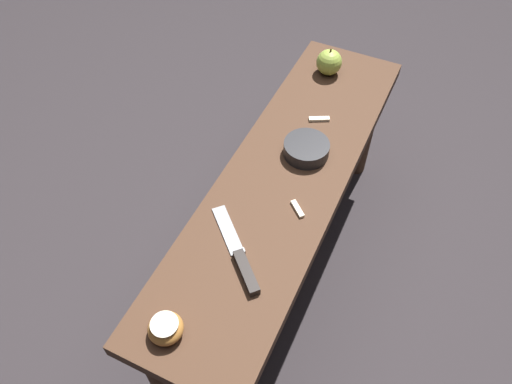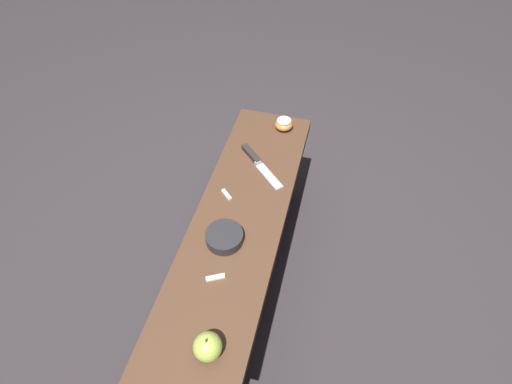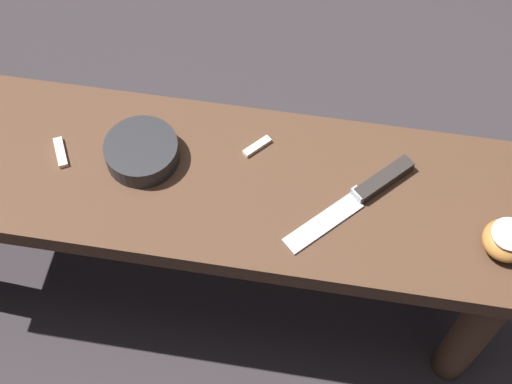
{
  "view_description": "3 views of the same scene",
  "coord_description": "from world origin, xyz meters",
  "px_view_note": "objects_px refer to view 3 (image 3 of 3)",
  "views": [
    {
      "loc": [
        -0.79,
        -0.29,
        1.41
      ],
      "look_at": [
        -0.11,
        0.03,
        0.48
      ],
      "focal_mm": 35.0,
      "sensor_mm": 36.0,
      "label": 1
    },
    {
      "loc": [
        0.75,
        0.26,
        1.53
      ],
      "look_at": [
        -0.11,
        0.03,
        0.48
      ],
      "focal_mm": 28.0,
      "sensor_mm": 36.0,
      "label": 2
    },
    {
      "loc": [
        -0.2,
        0.59,
        1.43
      ],
      "look_at": [
        -0.11,
        0.03,
        0.48
      ],
      "focal_mm": 50.0,
      "sensor_mm": 36.0,
      "label": 3
    }
  ],
  "objects_px": {
    "wooden_bench": "(199,206)",
    "bowl": "(142,152)",
    "apple_cut": "(506,240)",
    "knife": "(368,191)"
  },
  "relations": [
    {
      "from": "wooden_bench",
      "to": "bowl",
      "type": "bearing_deg",
      "value": -12.32
    },
    {
      "from": "wooden_bench",
      "to": "apple_cut",
      "type": "xyz_separation_m",
      "value": [
        -0.49,
        0.05,
        0.12
      ]
    },
    {
      "from": "wooden_bench",
      "to": "bowl",
      "type": "height_order",
      "value": "bowl"
    },
    {
      "from": "apple_cut",
      "to": "bowl",
      "type": "relative_size",
      "value": 0.6
    },
    {
      "from": "wooden_bench",
      "to": "apple_cut",
      "type": "relative_size",
      "value": 15.76
    },
    {
      "from": "knife",
      "to": "apple_cut",
      "type": "bearing_deg",
      "value": 117.33
    },
    {
      "from": "knife",
      "to": "apple_cut",
      "type": "distance_m",
      "value": 0.22
    },
    {
      "from": "apple_cut",
      "to": "bowl",
      "type": "height_order",
      "value": "apple_cut"
    },
    {
      "from": "wooden_bench",
      "to": "apple_cut",
      "type": "height_order",
      "value": "apple_cut"
    },
    {
      "from": "wooden_bench",
      "to": "knife",
      "type": "bearing_deg",
      "value": -177.71
    }
  ]
}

